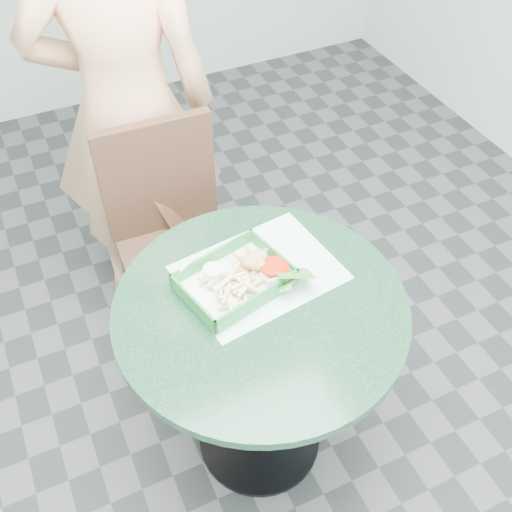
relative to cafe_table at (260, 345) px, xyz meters
name	(u,v)px	position (x,y,z in m)	size (l,w,h in m)	color
floor	(259,438)	(0.00, 0.00, -0.58)	(4.00, 5.00, 0.02)	#303335
cafe_table	(260,345)	(0.00, 0.00, 0.00)	(0.81, 0.81, 0.75)	black
dining_chair	(173,230)	(-0.06, 0.62, -0.05)	(0.41, 0.41, 0.93)	#542B19
diner_person	(120,73)	(-0.09, 0.91, 0.44)	(0.74, 0.49, 2.04)	#F4B184
placemat	(259,277)	(0.05, 0.11, 0.17)	(0.43, 0.32, 0.00)	#BFEEE9
food_basket	(235,287)	(-0.04, 0.09, 0.19)	(0.29, 0.21, 0.06)	#248839
crab_sandwich	(258,272)	(0.03, 0.09, 0.22)	(0.11, 0.11, 0.07)	#DCB267
fries_pile	(230,289)	(-0.06, 0.07, 0.21)	(0.12, 0.13, 0.05)	beige
sauce_ramekin	(215,273)	(-0.08, 0.14, 0.22)	(0.05, 0.05, 0.03)	white
garnish_cup	(280,285)	(0.07, 0.02, 0.21)	(0.13, 0.12, 0.05)	white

